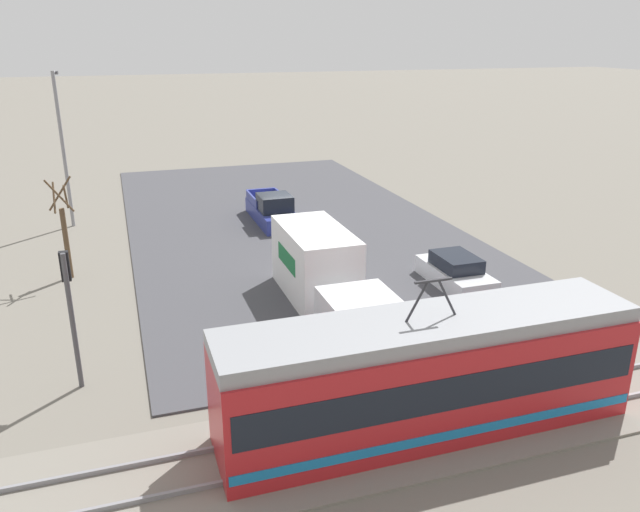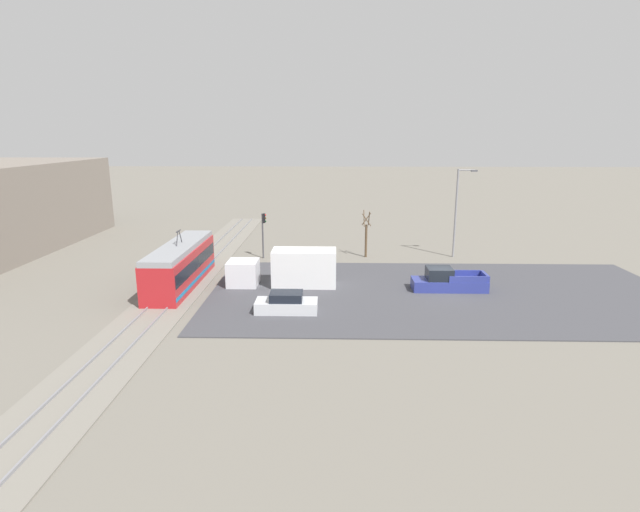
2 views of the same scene
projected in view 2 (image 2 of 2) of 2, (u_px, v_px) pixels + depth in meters
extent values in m
plane|color=slate|center=(443.00, 294.00, 39.46)|extent=(320.00, 320.00, 0.00)
cube|color=#424247|center=(443.00, 293.00, 39.45)|extent=(18.51, 36.72, 0.08)
cube|color=gray|center=(176.00, 291.00, 39.95)|extent=(70.12, 4.40, 0.08)
cube|color=gray|center=(184.00, 290.00, 39.91)|extent=(68.72, 0.10, 0.14)
cube|color=gray|center=(167.00, 290.00, 39.94)|extent=(68.72, 0.10, 0.14)
cube|color=#B21E23|center=(181.00, 267.00, 41.29)|extent=(12.03, 2.72, 3.01)
cube|color=black|center=(181.00, 263.00, 41.21)|extent=(11.67, 2.75, 1.00)
cube|color=#1970AD|center=(182.00, 278.00, 41.51)|extent=(11.91, 2.76, 0.29)
cube|color=gray|center=(179.00, 247.00, 40.88)|extent=(12.03, 2.50, 0.43)
cylinder|color=#2D2D33|center=(177.00, 239.00, 40.26)|extent=(0.66, 0.07, 1.15)
cylinder|color=#2D2D33|center=(180.00, 237.00, 41.14)|extent=(0.66, 0.07, 1.15)
cube|color=#2D2D33|center=(178.00, 231.00, 40.57)|extent=(1.10, 0.08, 0.06)
cube|color=silver|center=(243.00, 273.00, 41.32)|extent=(2.53, 2.46, 2.05)
cube|color=white|center=(304.00, 268.00, 41.09)|extent=(2.53, 5.23, 3.01)
cube|color=#196B38|center=(305.00, 260.00, 42.25)|extent=(0.02, 2.62, 0.75)
cube|color=navy|center=(449.00, 284.00, 40.11)|extent=(2.03, 5.88, 0.88)
cube|color=black|center=(439.00, 273.00, 39.91)|extent=(1.87, 2.00, 0.96)
cube|color=navy|center=(462.00, 273.00, 40.82)|extent=(0.12, 2.94, 0.51)
cube|color=navy|center=(468.00, 280.00, 39.01)|extent=(0.12, 2.94, 0.51)
cube|color=navy|center=(485.00, 276.00, 39.87)|extent=(1.87, 0.24, 0.51)
cube|color=red|center=(483.00, 279.00, 40.74)|extent=(0.14, 0.04, 0.18)
cube|color=silver|center=(287.00, 306.00, 35.18)|extent=(1.89, 4.37, 0.82)
cube|color=black|center=(286.00, 296.00, 35.01)|extent=(1.62, 2.27, 0.60)
cylinder|color=#47474C|center=(263.00, 236.00, 50.27)|extent=(0.16, 0.16, 4.59)
cube|color=black|center=(264.00, 218.00, 49.83)|extent=(0.28, 0.22, 0.95)
sphere|color=red|center=(265.00, 215.00, 49.75)|extent=(0.18, 0.18, 0.18)
sphere|color=#3C2C06|center=(265.00, 218.00, 49.83)|extent=(0.18, 0.18, 0.18)
sphere|color=black|center=(265.00, 221.00, 49.90)|extent=(0.18, 0.18, 0.18)
cylinder|color=brown|center=(366.00, 241.00, 50.91)|extent=(0.24, 0.24, 3.37)
cylinder|color=brown|center=(366.00, 219.00, 50.63)|extent=(0.09, 0.94, 1.29)
cylinder|color=brown|center=(364.00, 218.00, 50.36)|extent=(1.14, 0.09, 1.57)
cylinder|color=brown|center=(367.00, 220.00, 50.14)|extent=(0.09, 0.94, 1.29)
cylinder|color=brown|center=(369.00, 218.00, 50.35)|extent=(1.14, 0.09, 1.57)
cylinder|color=gray|center=(456.00, 214.00, 50.27)|extent=(0.20, 0.20, 8.96)
cylinder|color=gray|center=(467.00, 170.00, 49.22)|extent=(0.12, 1.60, 0.12)
cube|color=#515156|center=(474.00, 171.00, 49.21)|extent=(0.36, 0.60, 0.18)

